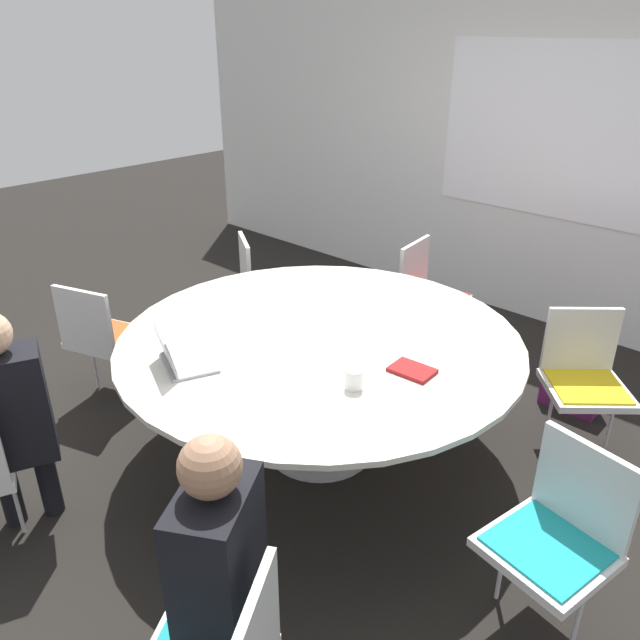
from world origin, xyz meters
The scene contains 14 objects.
ground_plane centered at (0.00, 0.00, 0.00)m, with size 16.00×16.00×0.00m, color black.
wall_back centered at (0.00, 2.61, 1.35)m, with size 8.00×0.07×2.70m.
conference_table centered at (0.00, 0.00, 0.66)m, with size 2.20×2.20×0.75m.
chair_2 centered at (1.49, -0.22, 0.50)m, with size 0.51×0.50×0.84m.
chair_3 centered at (1.07, 1.06, 0.50)m, with size 0.61×0.61×0.84m.
chair_4 centered at (-0.28, 1.48, 0.50)m, with size 0.48×0.49×0.84m.
chair_5 centered at (-1.31, 0.75, 0.50)m, with size 0.60×0.59×0.84m.
chair_6 centered at (-1.40, -0.56, 0.50)m, with size 0.55×0.54×0.84m.
person_0 centered at (-0.61, -1.44, 0.70)m, with size 0.35×0.42×1.19m.
person_1 centered at (0.79, -1.35, 0.70)m, with size 0.37×0.42×1.19m.
laptop centered at (-0.29, -0.71, 0.80)m, with size 0.39×0.36×0.21m.
spiral_notebook centered at (0.59, 0.03, 0.76)m, with size 0.22×0.16×0.02m.
coffee_cup centered at (0.48, -0.28, 0.80)m, with size 0.09×0.09×0.10m.
handbag centered at (0.90, 1.44, 0.14)m, with size 0.36×0.16×0.28m.
Camera 1 is at (2.07, -2.21, 2.30)m, focal length 35.00 mm.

